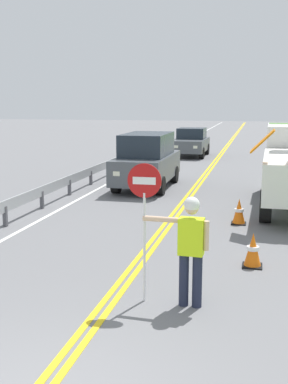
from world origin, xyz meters
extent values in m
cube|color=yellow|center=(-0.09, 20.00, 0.01)|extent=(0.11, 110.00, 0.01)
cube|color=yellow|center=(0.09, 20.00, 0.01)|extent=(0.11, 110.00, 0.01)
cube|color=silver|center=(3.60, 20.00, 0.01)|extent=(0.12, 110.00, 0.01)
cube|color=silver|center=(-3.60, 20.00, 0.01)|extent=(0.12, 110.00, 0.01)
cylinder|color=#1E2338|center=(1.45, 3.21, 0.44)|extent=(0.16, 0.16, 0.88)
cylinder|color=#1E2338|center=(1.23, 3.22, 0.44)|extent=(0.16, 0.16, 0.88)
cube|color=#C6EA19|center=(1.34, 3.22, 1.18)|extent=(0.41, 0.26, 0.60)
cylinder|color=beige|center=(0.84, 3.24, 1.43)|extent=(0.60, 0.12, 0.09)
cylinder|color=beige|center=(1.58, 3.21, 1.21)|extent=(0.09, 0.09, 0.48)
sphere|color=beige|center=(1.34, 3.22, 1.65)|extent=(0.22, 0.22, 0.22)
sphere|color=white|center=(1.34, 3.22, 1.70)|extent=(0.25, 0.25, 0.25)
cylinder|color=silver|center=(0.56, 3.25, 0.92)|extent=(0.04, 0.04, 1.85)
cylinder|color=#B71414|center=(0.56, 3.25, 2.05)|extent=(0.56, 0.03, 0.56)
cube|color=white|center=(0.56, 3.23, 2.05)|extent=(0.38, 0.01, 0.12)
cube|color=orange|center=(2.42, 8.55, 2.31)|extent=(0.61, 0.81, 0.59)
cylinder|color=black|center=(2.68, 13.60, 0.46)|extent=(0.34, 0.93, 0.92)
cylinder|color=black|center=(2.59, 9.31, 0.46)|extent=(0.34, 0.93, 0.92)
cube|color=#4C5156|center=(-1.86, 13.97, 0.80)|extent=(1.85, 4.60, 0.92)
cube|color=#1E2833|center=(-1.86, 13.97, 1.68)|extent=(1.62, 2.85, 0.84)
cube|color=#EAEACC|center=(-1.31, 11.69, 0.85)|extent=(0.24, 0.06, 0.16)
cube|color=#EAEACC|center=(-2.41, 11.69, 0.85)|extent=(0.24, 0.06, 0.16)
cylinder|color=black|center=(-1.04, 12.54, 0.34)|extent=(0.28, 0.68, 0.68)
cylinder|color=black|center=(-2.68, 12.54, 0.34)|extent=(0.28, 0.68, 0.68)
cylinder|color=black|center=(-1.03, 15.39, 0.34)|extent=(0.28, 0.68, 0.68)
cylinder|color=black|center=(-2.67, 15.40, 0.34)|extent=(0.28, 0.68, 0.68)
cube|color=#4C5156|center=(-1.71, 25.30, 0.70)|extent=(1.88, 4.12, 0.72)
cube|color=#1E2833|center=(-1.71, 25.55, 1.38)|extent=(1.64, 1.74, 0.64)
cube|color=#EAEACC|center=(-1.18, 23.26, 0.75)|extent=(0.24, 0.06, 0.16)
cube|color=#EAEACC|center=(-2.28, 23.27, 0.75)|extent=(0.24, 0.06, 0.16)
cylinder|color=black|center=(-0.90, 24.02, 0.34)|extent=(0.29, 0.68, 0.68)
cylinder|color=black|center=(-2.54, 24.03, 0.34)|extent=(0.29, 0.68, 0.68)
cylinder|color=black|center=(-0.88, 26.56, 0.34)|extent=(0.29, 0.68, 0.68)
cylinder|color=black|center=(-2.52, 26.57, 0.34)|extent=(0.29, 0.68, 0.68)
cone|color=orange|center=(2.30, 5.44, 0.35)|extent=(0.36, 0.36, 0.70)
cylinder|color=white|center=(2.30, 5.44, 0.39)|extent=(0.25, 0.25, 0.08)
cube|color=black|center=(2.30, 5.44, 0.01)|extent=(0.40, 0.40, 0.03)
cone|color=orange|center=(1.88, 8.94, 0.35)|extent=(0.36, 0.36, 0.70)
cylinder|color=white|center=(1.88, 8.94, 0.39)|extent=(0.25, 0.25, 0.08)
cube|color=black|center=(1.88, 8.94, 0.01)|extent=(0.40, 0.40, 0.03)
cube|color=#9EA0A3|center=(-4.20, 15.22, 0.55)|extent=(0.06, 32.00, 0.32)
cube|color=#4C4C51|center=(-4.20, 7.22, 0.28)|extent=(0.10, 0.10, 0.55)
cube|color=#4C4C51|center=(-4.20, 9.50, 0.28)|extent=(0.10, 0.10, 0.55)
cube|color=#4C4C51|center=(-4.20, 11.79, 0.28)|extent=(0.10, 0.10, 0.55)
cube|color=#4C4C51|center=(-4.20, 14.07, 0.28)|extent=(0.10, 0.10, 0.55)
cube|color=#4C4C51|center=(-4.20, 16.36, 0.28)|extent=(0.10, 0.10, 0.55)
cube|color=#4C4C51|center=(-4.20, 18.65, 0.28)|extent=(0.10, 0.10, 0.55)
cube|color=#4C4C51|center=(-4.20, 20.93, 0.28)|extent=(0.10, 0.10, 0.55)
cube|color=#4C4C51|center=(-4.20, 23.22, 0.28)|extent=(0.10, 0.10, 0.55)
cube|color=#4C4C51|center=(-4.20, 25.50, 0.28)|extent=(0.10, 0.10, 0.55)
cube|color=#4C4C51|center=(-4.20, 27.79, 0.28)|extent=(0.10, 0.10, 0.55)
cube|color=#4C4C51|center=(-4.20, 30.07, 0.28)|extent=(0.10, 0.10, 0.55)
camera|label=1|loc=(2.34, -4.29, 3.31)|focal=45.68mm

